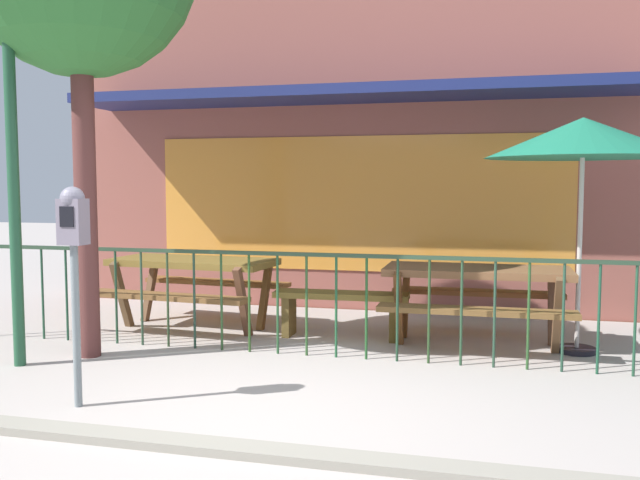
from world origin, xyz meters
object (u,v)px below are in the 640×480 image
object	(u,v)px
picnic_table_right	(477,284)
parking_meter_near	(74,238)
patio_umbrella	(583,139)
patio_bench	(341,304)
street_lamp	(10,91)
picnic_table_left	(193,274)

from	to	relation	value
picnic_table_right	parking_meter_near	xyz separation A→B (m)	(-2.74, -2.63, 0.61)
patio_umbrella	patio_bench	xyz separation A→B (m)	(-2.31, 0.06, -1.66)
patio_umbrella	street_lamp	xyz separation A→B (m)	(-4.83, -1.69, 0.38)
patio_umbrella	patio_bench	size ratio (longest dim) A/B	1.57
picnic_table_right	patio_bench	xyz separation A→B (m)	(-1.37, -0.03, -0.26)
picnic_table_right	patio_bench	world-z (taller)	picnic_table_right
picnic_table_left	patio_bench	xyz separation A→B (m)	(1.69, -0.07, -0.26)
patio_umbrella	parking_meter_near	xyz separation A→B (m)	(-3.68, -2.54, -0.80)
picnic_table_right	patio_bench	distance (m)	1.39
picnic_table_left	picnic_table_right	xyz separation A→B (m)	(3.06, -0.04, 0.00)
picnic_table_left	patio_umbrella	size ratio (longest dim) A/B	0.86
patio_umbrella	parking_meter_near	world-z (taller)	patio_umbrella
picnic_table_right	parking_meter_near	distance (m)	3.84
patio_umbrella	parking_meter_near	bearing A→B (deg)	-145.36
parking_meter_near	street_lamp	bearing A→B (deg)	143.58
picnic_table_left	street_lamp	size ratio (longest dim) A/B	0.53
picnic_table_left	parking_meter_near	distance (m)	2.75
picnic_table_left	picnic_table_right	distance (m)	3.06
picnic_table_right	street_lamp	xyz separation A→B (m)	(-3.89, -1.78, 1.78)
picnic_table_right	street_lamp	distance (m)	4.64
patio_bench	street_lamp	xyz separation A→B (m)	(-2.52, -1.75, 2.04)
picnic_table_right	street_lamp	size ratio (longest dim) A/B	0.50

